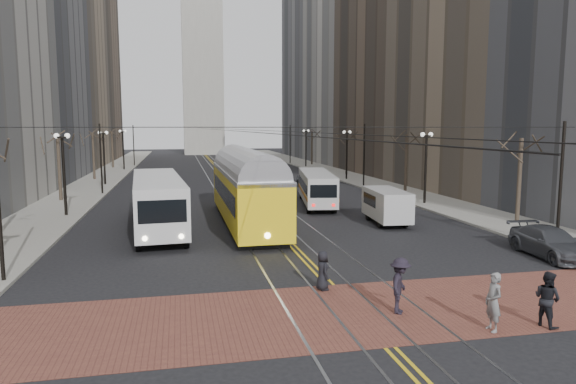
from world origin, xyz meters
name	(u,v)px	position (x,y,z in m)	size (l,w,h in m)	color
ground	(323,278)	(0.00, 0.00, 0.00)	(260.00, 260.00, 0.00)	black
sidewalk_left	(102,179)	(-15.00, 45.00, 0.07)	(5.00, 140.00, 0.15)	gray
sidewalk_right	(339,174)	(15.00, 45.00, 0.07)	(5.00, 140.00, 0.15)	gray
crosswalk_band	(355,311)	(0.00, -4.00, 0.01)	(25.00, 6.00, 0.01)	brown
streetcar_rails	(226,177)	(0.00, 45.00, 0.00)	(4.80, 130.00, 0.02)	gray
centre_lines	(226,177)	(0.00, 45.00, 0.01)	(0.42, 130.00, 0.01)	gold
building_left_mid	(0,33)	(-25.50, 46.00, 17.00)	(16.00, 20.00, 34.00)	slate
building_left_far	(70,54)	(-25.50, 86.00, 20.00)	(16.00, 20.00, 40.00)	brown
building_right_mid	(413,47)	(25.50, 46.00, 17.00)	(16.00, 20.00, 34.00)	brown
building_right_midfar	(373,11)	(27.50, 66.00, 26.00)	(20.00, 20.00, 52.00)	#B3B0A8
building_right_far	(329,61)	(25.50, 86.00, 20.00)	(16.00, 20.00, 40.00)	slate
lamp_posts	(241,164)	(0.00, 28.75, 2.80)	(27.60, 57.20, 5.60)	black
street_trees	(234,160)	(0.00, 35.25, 2.80)	(31.68, 53.28, 5.60)	#382D23
trolley_wires	(234,151)	(0.00, 34.83, 3.77)	(25.96, 120.00, 6.60)	black
transit_bus	(158,204)	(-7.16, 11.94, 1.64)	(2.74, 13.14, 3.28)	silver
streetcar	(246,195)	(-1.60, 12.76, 1.89)	(2.97, 16.02, 3.78)	yellow
rear_bus	(316,189)	(5.00, 19.57, 1.34)	(2.23, 10.25, 2.67)	silver
cargo_van	(386,207)	(7.39, 10.91, 1.12)	(1.95, 5.07, 2.24)	#BBBBBB
sedan_grey	(311,180)	(7.59, 31.40, 0.81)	(1.92, 4.78, 1.63)	#3A3C41
sedan_parked	(550,242)	(11.80, 1.13, 0.72)	(2.02, 4.96, 1.44)	#45474D
pedestrian_a	(323,270)	(-0.47, -1.50, 0.78)	(0.75, 0.49, 1.54)	black
pedestrian_b	(493,302)	(3.60, -6.50, 0.94)	(0.68, 0.44, 1.85)	gray
pedestrian_c	(547,299)	(5.51, -6.50, 0.90)	(0.87, 0.67, 1.78)	black
pedestrian_d	(400,286)	(1.42, -4.47, 0.97)	(1.24, 0.71, 1.92)	black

